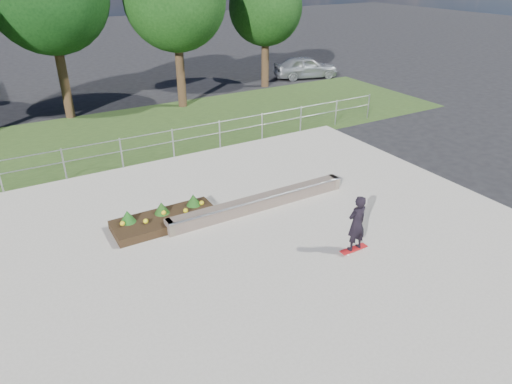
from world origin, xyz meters
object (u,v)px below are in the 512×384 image
parked_car (306,67)px  grind_ledge (259,202)px  planter_bed (165,218)px  skateboarder (357,224)px

parked_car → grind_ledge: bearing=154.7°
planter_bed → skateboarder: 5.45m
grind_ledge → parked_car: bearing=49.8°
skateboarder → parked_car: (10.77, 17.11, -0.20)m
skateboarder → parked_car: bearing=57.8°
grind_ledge → planter_bed: planter_bed is taller
grind_ledge → parked_car: parked_car is taller
grind_ledge → skateboarder: bearing=-73.7°
planter_bed → grind_ledge: bearing=-11.9°
skateboarder → planter_bed: bearing=134.5°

